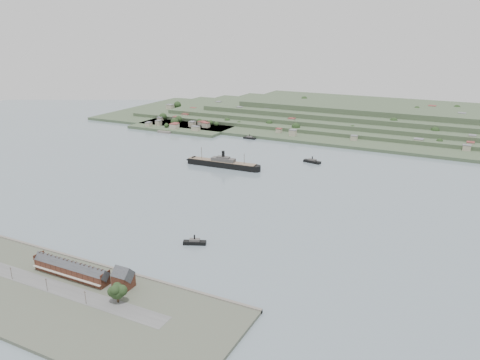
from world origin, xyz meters
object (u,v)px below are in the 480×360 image
at_px(terrace_row, 71,269).
at_px(steamship, 220,163).
at_px(tugboat, 195,242).
at_px(fig_tree, 117,291).
at_px(gabled_building, 123,278).

distance_m(terrace_row, steamship, 258.17).
bearing_deg(tugboat, fig_tree, -88.03).
bearing_deg(steamship, fig_tree, -72.88).
relative_size(gabled_building, fig_tree, 1.20).
bearing_deg(fig_tree, gabled_building, 118.04).
relative_size(steamship, tugboat, 5.50).
distance_m(gabled_building, tugboat, 71.86).
bearing_deg(terrace_row, gabled_building, 6.12).
distance_m(tugboat, fig_tree, 85.65).
relative_size(terrace_row, gabled_building, 3.95).
bearing_deg(steamship, gabled_building, -73.53).
bearing_deg(tugboat, steamship, 113.63).
bearing_deg(terrace_row, steamship, 98.21).
xyz_separation_m(tugboat, fig_tree, (2.94, -85.28, 7.33)).
xyz_separation_m(terrace_row, fig_tree, (44.87, -9.83, 2.30)).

